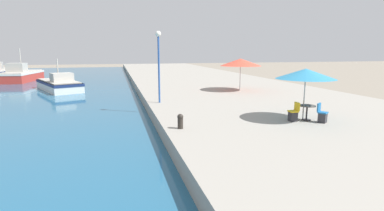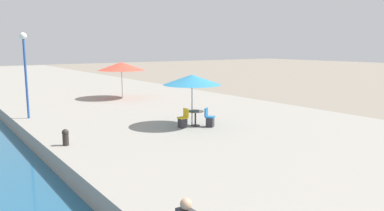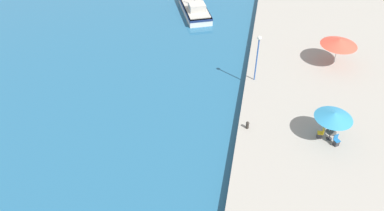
{
  "view_description": "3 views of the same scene",
  "coord_description": "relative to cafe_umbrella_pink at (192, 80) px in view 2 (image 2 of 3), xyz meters",
  "views": [
    {
      "loc": [
        -1.92,
        4.44,
        4.11
      ],
      "look_at": [
        1.5,
        17.86,
        1.56
      ],
      "focal_mm": 28.0,
      "sensor_mm": 36.0,
      "label": 1
    },
    {
      "loc": [
        -3.47,
        2.33,
        4.61
      ],
      "look_at": [
        6.88,
        16.96,
        1.76
      ],
      "focal_mm": 35.0,
      "sensor_mm": 36.0,
      "label": 2
    },
    {
      "loc": [
        0.76,
        -5.47,
        20.99
      ],
      "look_at": [
        -4.0,
        18.0,
        1.36
      ],
      "focal_mm": 35.0,
      "sensor_mm": 36.0,
      "label": 3
    }
  ],
  "objects": [
    {
      "name": "lamppost",
      "position": [
        -6.1,
        6.66,
        0.84
      ],
      "size": [
        0.36,
        0.36,
        4.56
      ],
      "color": "#28519E",
      "rests_on": "quay_promenade"
    },
    {
      "name": "cafe_umbrella_white",
      "position": [
        1.4,
        11.01,
        0.12
      ],
      "size": [
        3.46,
        3.46,
        2.68
      ],
      "color": "#B7B7B7",
      "rests_on": "quay_promenade"
    },
    {
      "name": "cafe_table",
      "position": [
        0.12,
        -0.11,
        -1.72
      ],
      "size": [
        0.8,
        0.8,
        0.74
      ],
      "color": "#333338",
      "rests_on": "quay_promenade"
    },
    {
      "name": "cafe_chair_right",
      "position": [
        -0.6,
        -0.11,
        -1.93
      ],
      "size": [
        0.43,
        0.4,
        0.91
      ],
      "rotation": [
        0.0,
        0.0,
        1.57
      ],
      "color": "#2D2D33",
      "rests_on": "quay_promenade"
    },
    {
      "name": "mooring_bollard",
      "position": [
        -6.17,
        -0.15,
        -1.91
      ],
      "size": [
        0.26,
        0.26,
        0.65
      ],
      "color": "#2D2823",
      "rests_on": "quay_promenade"
    },
    {
      "name": "quay_promenade",
      "position": [
        1.12,
        20.04,
        -2.63
      ],
      "size": [
        16.0,
        90.0,
        0.76
      ],
      "color": "gray",
      "rests_on": "ground_plane"
    },
    {
      "name": "cafe_umbrella_pink",
      "position": [
        0.0,
        0.0,
        0.0
      ],
      "size": [
        2.82,
        2.82,
        2.5
      ],
      "color": "#B7B7B7",
      "rests_on": "quay_promenade"
    },
    {
      "name": "cafe_chair_left",
      "position": [
        0.54,
        -0.7,
        -1.93
      ],
      "size": [
        0.58,
        0.58,
        0.91
      ],
      "rotation": [
        0.0,
        0.0,
        3.76
      ],
      "color": "#2D2D33",
      "rests_on": "quay_promenade"
    }
  ]
}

